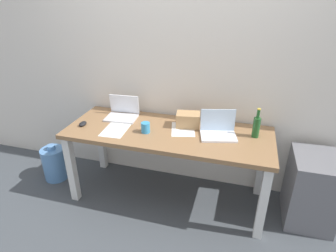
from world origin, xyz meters
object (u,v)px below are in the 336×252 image
(water_cooler_jug, at_px, (54,163))
(filing_cabinet, at_px, (311,189))
(computer_mouse, at_px, (83,124))
(beer_bottle, at_px, (256,126))
(cardboard_box, at_px, (188,120))
(coffee_mug, at_px, (146,128))
(desk, at_px, (168,140))
(laptop_right, at_px, (218,130))
(laptop_left, at_px, (122,113))

(water_cooler_jug, relative_size, filing_cabinet, 0.64)
(computer_mouse, bearing_deg, beer_bottle, 4.65)
(beer_bottle, xyz_separation_m, cardboard_box, (-0.61, 0.04, -0.03))
(coffee_mug, bearing_deg, beer_bottle, 11.03)
(computer_mouse, height_order, water_cooler_jug, computer_mouse)
(desk, distance_m, computer_mouse, 0.83)
(desk, xyz_separation_m, cardboard_box, (0.15, 0.15, 0.16))
(laptop_right, height_order, filing_cabinet, laptop_right)
(beer_bottle, distance_m, filing_cabinet, 0.75)
(cardboard_box, distance_m, filing_cabinet, 1.25)
(cardboard_box, distance_m, water_cooler_jug, 1.59)
(coffee_mug, bearing_deg, water_cooler_jug, 178.35)
(laptop_right, height_order, coffee_mug, laptop_right)
(desk, relative_size, cardboard_box, 8.67)
(computer_mouse, height_order, coffee_mug, coffee_mug)
(beer_bottle, bearing_deg, filing_cabinet, -5.44)
(laptop_left, xyz_separation_m, cardboard_box, (0.68, -0.01, 0.02))
(computer_mouse, bearing_deg, filing_cabinet, 1.30)
(laptop_left, distance_m, computer_mouse, 0.40)
(desk, bearing_deg, beer_bottle, 7.78)
(computer_mouse, distance_m, water_cooler_jug, 0.75)
(computer_mouse, distance_m, cardboard_box, 1.00)
(computer_mouse, height_order, filing_cabinet, computer_mouse)
(filing_cabinet, bearing_deg, coffee_mug, -174.85)
(laptop_right, relative_size, beer_bottle, 1.31)
(beer_bottle, xyz_separation_m, water_cooler_jug, (-2.06, -0.15, -0.66))
(beer_bottle, bearing_deg, laptop_left, 177.49)
(computer_mouse, xyz_separation_m, water_cooler_jug, (-0.48, 0.06, -0.58))
(coffee_mug, distance_m, filing_cabinet, 1.57)
(laptop_right, distance_m, beer_bottle, 0.33)
(coffee_mug, height_order, water_cooler_jug, coffee_mug)
(filing_cabinet, bearing_deg, desk, -177.66)
(water_cooler_jug, bearing_deg, laptop_right, 2.83)
(beer_bottle, bearing_deg, coffee_mug, -168.97)
(desk, bearing_deg, laptop_right, 4.69)
(desk, xyz_separation_m, beer_bottle, (0.77, 0.10, 0.20))
(beer_bottle, distance_m, water_cooler_jug, 2.16)
(cardboard_box, xyz_separation_m, filing_cabinet, (1.15, -0.09, -0.49))
(laptop_right, distance_m, water_cooler_jug, 1.84)
(laptop_left, height_order, cardboard_box, laptop_left)
(laptop_right, relative_size, computer_mouse, 3.48)
(beer_bottle, relative_size, water_cooler_jug, 0.64)
(coffee_mug, distance_m, water_cooler_jug, 1.26)
(filing_cabinet, bearing_deg, laptop_right, -178.89)
(computer_mouse, distance_m, coffee_mug, 0.63)
(laptop_right, distance_m, coffee_mug, 0.65)
(computer_mouse, bearing_deg, coffee_mug, -0.36)
(laptop_left, height_order, beer_bottle, beer_bottle)
(beer_bottle, bearing_deg, laptop_right, -167.91)
(laptop_right, distance_m, computer_mouse, 1.27)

